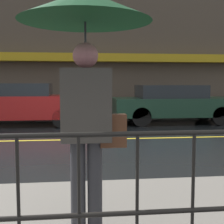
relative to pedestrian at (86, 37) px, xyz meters
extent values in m
plane|color=black|center=(-0.68, 5.34, -1.90)|extent=(80.00, 80.00, 0.00)
cube|color=slate|center=(-0.68, 10.29, -1.83)|extent=(28.00, 2.03, 0.14)
cube|color=gold|center=(-0.68, 5.34, -1.89)|extent=(25.20, 0.12, 0.01)
cube|color=#4C4238|center=(-0.68, 11.46, 1.22)|extent=(28.00, 0.30, 6.22)
cube|color=#B79319|center=(-0.68, 11.03, 0.70)|extent=(16.80, 0.55, 0.35)
cylinder|color=black|center=(-0.48, -0.76, -1.25)|extent=(0.02, 0.02, 1.01)
cylinder|color=black|center=(-0.08, -0.76, -1.25)|extent=(0.02, 0.02, 1.01)
cylinder|color=black|center=(0.32, -0.76, -1.25)|extent=(0.02, 0.02, 1.01)
cylinder|color=black|center=(0.72, -0.76, -1.25)|extent=(0.02, 0.02, 1.01)
cylinder|color=#333338|center=(-0.08, 0.00, -1.35)|extent=(0.14, 0.14, 0.83)
cylinder|color=#333338|center=(0.07, 0.00, -1.35)|extent=(0.14, 0.14, 0.83)
cube|color=#47423D|center=(0.00, 0.00, -0.60)|extent=(0.45, 0.27, 0.66)
sphere|color=#B16B6E|center=(0.00, 0.00, -0.16)|extent=(0.23, 0.23, 0.23)
cylinder|color=#262628|center=(0.00, 0.00, -0.24)|extent=(0.02, 0.02, 0.74)
cone|color=#144723|center=(0.00, 0.00, 0.27)|extent=(1.18, 1.18, 0.27)
cube|color=brown|center=(0.24, 0.00, -0.84)|extent=(0.24, 0.12, 0.30)
cube|color=maroon|center=(-2.00, 8.35, -1.23)|extent=(4.56, 1.71, 0.78)
cube|color=#1E2328|center=(-2.18, 8.35, -0.63)|extent=(2.37, 1.57, 0.42)
cylinder|color=black|center=(-0.58, 9.10, -1.57)|extent=(0.64, 0.22, 0.64)
cylinder|color=black|center=(-0.58, 7.61, -1.57)|extent=(0.64, 0.22, 0.64)
cube|color=#193828|center=(3.53, 8.35, -1.28)|extent=(4.58, 1.72, 0.66)
cube|color=#1E2328|center=(3.34, 8.35, -0.72)|extent=(2.38, 1.58, 0.47)
cylinder|color=black|center=(4.95, 9.10, -1.56)|extent=(0.66, 0.22, 0.66)
cylinder|color=black|center=(4.95, 7.60, -1.56)|extent=(0.66, 0.22, 0.66)
cylinder|color=black|center=(2.11, 9.10, -1.56)|extent=(0.66, 0.22, 0.66)
cylinder|color=black|center=(2.11, 7.60, -1.56)|extent=(0.66, 0.22, 0.66)
camera|label=1|loc=(-0.09, -2.81, -0.41)|focal=50.00mm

